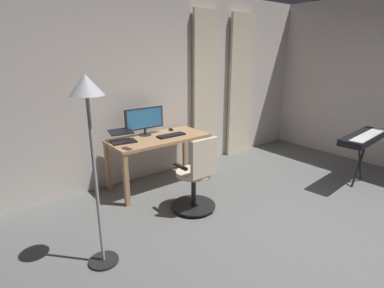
% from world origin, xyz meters
% --- Properties ---
extents(ground_plane, '(7.63, 7.63, 0.00)m').
position_xyz_m(ground_plane, '(0.00, 0.00, 0.00)').
color(ground_plane, slate).
extents(back_room_partition, '(5.87, 0.10, 2.84)m').
position_xyz_m(back_room_partition, '(0.00, -2.80, 1.42)').
color(back_room_partition, beige).
rests_on(back_room_partition, ground).
extents(curtain_left_panel, '(0.54, 0.06, 2.58)m').
position_xyz_m(curtain_left_panel, '(-1.46, -2.69, 1.29)').
color(curtain_left_panel, beige).
rests_on(curtain_left_panel, ground).
extents(curtain_right_panel, '(0.51, 0.06, 2.58)m').
position_xyz_m(curtain_right_panel, '(-0.61, -2.69, 1.29)').
color(curtain_right_panel, beige).
rests_on(curtain_right_panel, ground).
extents(desk, '(1.44, 0.66, 0.75)m').
position_xyz_m(desk, '(0.57, -2.32, 0.65)').
color(desk, tan).
rests_on(desk, ground).
extents(office_chair, '(0.56, 0.56, 0.97)m').
position_xyz_m(office_chair, '(0.61, -1.38, 0.44)').
color(office_chair, black).
rests_on(office_chair, ground).
extents(computer_monitor, '(0.61, 0.18, 0.41)m').
position_xyz_m(computer_monitor, '(0.67, -2.53, 0.98)').
color(computer_monitor, '#232328').
rests_on(computer_monitor, desk).
extents(computer_keyboard, '(0.43, 0.15, 0.02)m').
position_xyz_m(computer_keyboard, '(0.40, -2.25, 0.76)').
color(computer_keyboard, black).
rests_on(computer_keyboard, desk).
extents(laptop, '(0.37, 0.36, 0.15)m').
position_xyz_m(laptop, '(1.08, -2.42, 0.80)').
color(laptop, black).
rests_on(laptop, desk).
extents(computer_mouse, '(0.06, 0.10, 0.04)m').
position_xyz_m(computer_mouse, '(0.21, -2.53, 0.76)').
color(computer_mouse, black).
rests_on(computer_mouse, desk).
extents(cell_phone_by_monitor, '(0.10, 0.16, 0.01)m').
position_xyz_m(cell_phone_by_monitor, '(1.18, -2.09, 0.75)').
color(cell_phone_by_monitor, '#333338').
rests_on(cell_phone_by_monitor, desk).
extents(piano_keyboard, '(1.16, 0.43, 0.79)m').
position_xyz_m(piano_keyboard, '(-1.82, -0.52, 0.72)').
color(piano_keyboard, black).
rests_on(piano_keyboard, ground).
extents(floor_lamp, '(0.28, 0.28, 1.76)m').
position_xyz_m(floor_lamp, '(1.93, -1.15, 1.41)').
color(floor_lamp, black).
rests_on(floor_lamp, ground).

